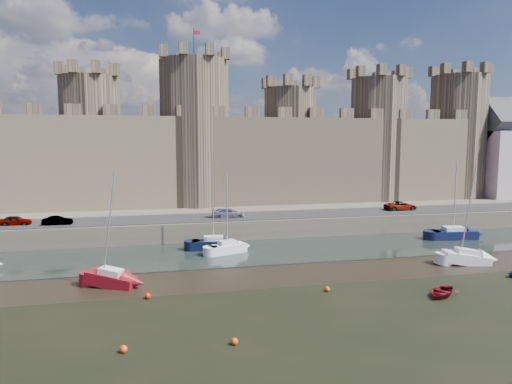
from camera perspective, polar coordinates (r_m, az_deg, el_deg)
ground at (r=29.82m, az=-2.93°, el=-19.15°), size 160.00×160.00×0.00m
water_channel at (r=52.32m, az=-7.33°, el=-7.79°), size 160.00×12.00×0.08m
quay at (r=87.42m, az=-9.46°, el=-1.25°), size 160.00×60.00×2.50m
road at (r=61.56m, az=-8.20°, el=-3.25°), size 160.00×7.00×0.10m
castle at (r=74.63m, az=-9.61°, el=5.46°), size 108.50×11.00×29.00m
car_0 at (r=63.11m, az=-27.86°, el=-3.18°), size 3.66×1.51×1.24m
car_1 at (r=61.07m, az=-23.57°, el=-3.31°), size 3.50×1.23×1.15m
car_2 at (r=61.47m, az=-3.44°, el=-2.63°), size 4.71×2.21×1.33m
car_3 at (r=71.16m, az=17.63°, el=-1.67°), size 4.88×2.35×1.34m
sailboat_1 at (r=54.31m, az=-5.32°, el=-6.41°), size 5.23×2.61×10.04m
sailboat_2 at (r=52.44m, az=-3.60°, el=-6.90°), size 4.62×3.01×9.29m
sailboat_3 at (r=65.10m, az=23.44°, el=-4.77°), size 6.04×3.02×10.15m
sailboat_4 at (r=43.01m, az=-17.66°, el=-10.23°), size 4.70×3.35×10.26m
sailboat_5 at (r=52.90m, az=24.76°, el=-7.41°), size 5.01×2.79×10.21m
dinghy_4 at (r=41.73m, az=22.17°, el=-11.52°), size 4.01×3.87×0.68m
buoy_0 at (r=30.47m, az=-16.22°, el=-18.33°), size 0.48×0.48×0.48m
buoy_1 at (r=39.21m, az=-13.38°, el=-12.51°), size 0.50×0.50×0.50m
buoy_3 at (r=40.39m, az=8.90°, el=-11.89°), size 0.44×0.44×0.44m
buoy_4 at (r=30.38m, az=-2.70°, el=-18.16°), size 0.47×0.47×0.47m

